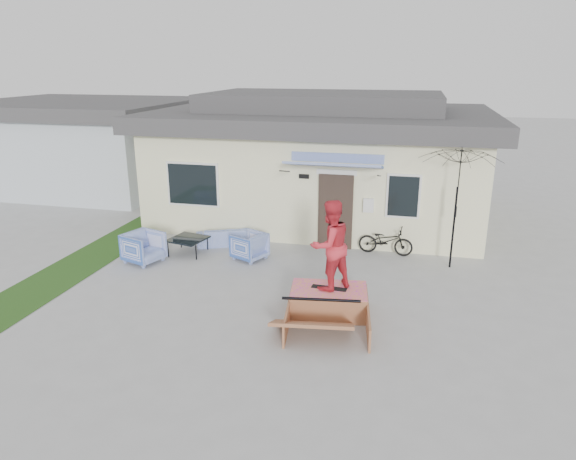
% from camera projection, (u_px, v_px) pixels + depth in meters
% --- Properties ---
extents(ground, '(90.00, 90.00, 0.00)m').
position_uv_depth(ground, '(253.00, 314.00, 10.86)').
color(ground, '#9F9F9F').
rests_on(ground, ground).
extents(grass_strip, '(1.40, 8.00, 0.01)m').
position_uv_depth(grass_strip, '(89.00, 259.00, 13.88)').
color(grass_strip, '#1F4316').
rests_on(grass_strip, ground).
extents(house, '(10.80, 8.49, 4.10)m').
position_uv_depth(house, '(323.00, 157.00, 17.66)').
color(house, beige).
rests_on(house, ground).
extents(neighbor_house, '(8.60, 7.60, 3.50)m').
position_uv_depth(neighbor_house, '(84.00, 142.00, 21.93)').
color(neighbor_house, '#B0BBC4').
rests_on(neighbor_house, ground).
extents(loveseat, '(1.72, 1.14, 0.65)m').
position_uv_depth(loveseat, '(226.00, 233.00, 14.96)').
color(loveseat, '#254EAF').
rests_on(loveseat, ground).
extents(armchair_left, '(1.04, 1.08, 0.89)m').
position_uv_depth(armchair_left, '(144.00, 246.00, 13.58)').
color(armchair_left, '#254EAF').
rests_on(armchair_left, ground).
extents(armchair_right, '(0.98, 1.00, 0.79)m').
position_uv_depth(armchair_right, '(249.00, 245.00, 13.80)').
color(armchair_right, '#254EAF').
rests_on(armchair_right, ground).
extents(coffee_table, '(1.06, 1.06, 0.44)m').
position_uv_depth(coffee_table, '(188.00, 246.00, 14.25)').
color(coffee_table, black).
rests_on(coffee_table, ground).
extents(bicycle, '(1.50, 0.63, 0.94)m').
position_uv_depth(bicycle, '(386.00, 238.00, 14.13)').
color(bicycle, black).
rests_on(bicycle, ground).
extents(patio_umbrella, '(2.46, 2.37, 2.20)m').
position_uv_depth(patio_umbrella, '(456.00, 201.00, 12.83)').
color(patio_umbrella, black).
rests_on(patio_umbrella, ground).
extents(skate_ramp, '(1.82, 2.27, 0.52)m').
position_uv_depth(skate_ramp, '(329.00, 301.00, 10.86)').
color(skate_ramp, '#945938').
rests_on(skate_ramp, ground).
extents(skateboard, '(0.75, 0.23, 0.05)m').
position_uv_depth(skateboard, '(329.00, 288.00, 10.82)').
color(skateboard, black).
rests_on(skateboard, skate_ramp).
extents(skater, '(1.14, 1.15, 1.87)m').
position_uv_depth(skater, '(330.00, 244.00, 10.53)').
color(skater, red).
rests_on(skater, skateboard).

